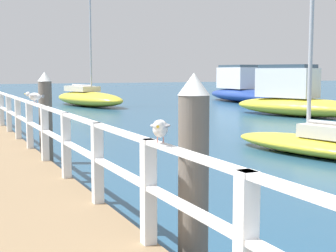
{
  "coord_description": "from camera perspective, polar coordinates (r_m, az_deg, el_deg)",
  "views": [
    {
      "loc": [
        -0.46,
        -0.16,
        1.96
      ],
      "look_at": [
        2.72,
        6.69,
        1.13
      ],
      "focal_mm": 53.45,
      "sensor_mm": 36.0,
      "label": 1
    }
  ],
  "objects": [
    {
      "name": "pier_railing",
      "position": [
        11.36,
        -16.18,
        1.1
      ],
      "size": [
        0.12,
        20.58,
        0.97
      ],
      "color": "white",
      "rests_on": "pier_deck"
    },
    {
      "name": "dock_piling_near",
      "position": [
        4.58,
        2.91,
        -6.09
      ],
      "size": [
        0.29,
        0.29,
        1.95
      ],
      "color": "#6B6056",
      "rests_on": "ground_plane"
    },
    {
      "name": "dock_piling_far",
      "position": [
        10.9,
        -13.78,
        0.94
      ],
      "size": [
        0.29,
        0.29,
        1.95
      ],
      "color": "#6B6056",
      "rests_on": "ground_plane"
    },
    {
      "name": "seagull_foreground",
      "position": [
        4.22,
        -0.89,
        -0.18
      ],
      "size": [
        0.27,
        0.44,
        0.21
      ],
      "rotation": [
        0.0,
        0.0,
        2.65
      ],
      "color": "white",
      "rests_on": "pier_railing"
    },
    {
      "name": "seagull_background",
      "position": [
        9.87,
        -14.98,
        3.31
      ],
      "size": [
        0.32,
        0.41,
        0.21
      ],
      "rotation": [
        0.0,
        0.0,
        0.63
      ],
      "color": "white",
      "rests_on": "pier_railing"
    },
    {
      "name": "boat_0",
      "position": [
        22.62,
        14.35,
        3.01
      ],
      "size": [
        4.01,
        6.73,
        2.25
      ],
      "rotation": [
        0.0,
        0.0,
        0.34
      ],
      "color": "gold",
      "rests_on": "ground_plane"
    },
    {
      "name": "boat_1",
      "position": [
        12.18,
        16.8,
        -1.83
      ],
      "size": [
        2.37,
        4.93,
        5.16
      ],
      "rotation": [
        0.0,
        0.0,
        0.21
      ],
      "color": "gold",
      "rests_on": "ground_plane"
    },
    {
      "name": "boat_3",
      "position": [
        32.47,
        8.56,
        4.13
      ],
      "size": [
        3.03,
        8.11,
        2.36
      ],
      "rotation": [
        0.0,
        0.0,
        -0.06
      ],
      "color": "navy",
      "rests_on": "ground_plane"
    },
    {
      "name": "boat_4",
      "position": [
        28.52,
        -9.08,
        3.21
      ],
      "size": [
        3.37,
        6.8,
        8.76
      ],
      "rotation": [
        0.0,
        0.0,
        3.36
      ],
      "color": "gold",
      "rests_on": "ground_plane"
    }
  ]
}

